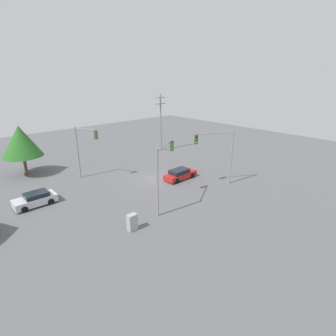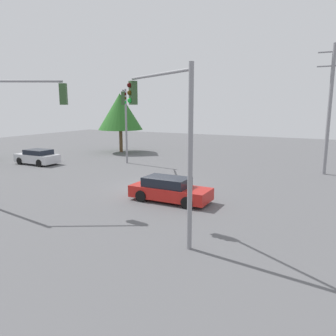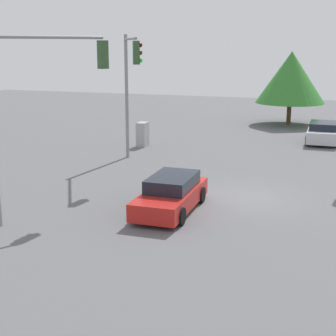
{
  "view_description": "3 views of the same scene",
  "coord_description": "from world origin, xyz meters",
  "px_view_note": "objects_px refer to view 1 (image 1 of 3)",
  "views": [
    {
      "loc": [
        -19.83,
        -24.39,
        12.69
      ],
      "look_at": [
        0.45,
        -2.2,
        1.96
      ],
      "focal_mm": 28.0,
      "sensor_mm": 36.0,
      "label": 1
    },
    {
      "loc": [
        10.55,
        -17.8,
        5.17
      ],
      "look_at": [
        1.95,
        -1.43,
        1.68
      ],
      "focal_mm": 35.0,
      "sensor_mm": 36.0,
      "label": 2
    },
    {
      "loc": [
        20.19,
        3.54,
        6.19
      ],
      "look_at": [
        2.02,
        -2.55,
        1.53
      ],
      "focal_mm": 55.0,
      "sensor_mm": 36.0,
      "label": 3
    }
  ],
  "objects_px": {
    "traffic_signal_cross": "(85,144)",
    "traffic_signal_aux": "(218,148)",
    "sedan_red": "(180,174)",
    "traffic_signal_main": "(164,165)",
    "electrical_cabinet": "(132,222)",
    "sedan_silver": "(35,199)"
  },
  "relations": [
    {
      "from": "traffic_signal_cross",
      "to": "traffic_signal_aux",
      "type": "relative_size",
      "value": 1.01
    },
    {
      "from": "sedan_red",
      "to": "traffic_signal_main",
      "type": "xyz_separation_m",
      "value": [
        -6.67,
        -4.37,
        3.94
      ]
    },
    {
      "from": "traffic_signal_main",
      "to": "electrical_cabinet",
      "type": "distance_m",
      "value": 6.18
    },
    {
      "from": "sedan_red",
      "to": "traffic_signal_main",
      "type": "bearing_deg",
      "value": -56.77
    },
    {
      "from": "traffic_signal_main",
      "to": "sedan_silver",
      "type": "bearing_deg",
      "value": 106.07
    },
    {
      "from": "sedan_red",
      "to": "traffic_signal_main",
      "type": "height_order",
      "value": "traffic_signal_main"
    },
    {
      "from": "traffic_signal_cross",
      "to": "sedan_red",
      "type": "bearing_deg",
      "value": 15.39
    },
    {
      "from": "sedan_silver",
      "to": "traffic_signal_cross",
      "type": "bearing_deg",
      "value": -65.87
    },
    {
      "from": "sedan_red",
      "to": "electrical_cabinet",
      "type": "xyz_separation_m",
      "value": [
        -11.36,
        -5.57,
        0.1
      ]
    },
    {
      "from": "sedan_silver",
      "to": "electrical_cabinet",
      "type": "relative_size",
      "value": 2.72
    },
    {
      "from": "sedan_silver",
      "to": "traffic_signal_main",
      "type": "bearing_deg",
      "value": -134.67
    },
    {
      "from": "traffic_signal_main",
      "to": "traffic_signal_cross",
      "type": "height_order",
      "value": "traffic_signal_cross"
    },
    {
      "from": "electrical_cabinet",
      "to": "traffic_signal_cross",
      "type": "bearing_deg",
      "value": 78.8
    },
    {
      "from": "sedan_silver",
      "to": "traffic_signal_aux",
      "type": "xyz_separation_m",
      "value": [
        18.0,
        -9.15,
        3.93
      ]
    },
    {
      "from": "traffic_signal_main",
      "to": "electrical_cabinet",
      "type": "bearing_deg",
      "value": 165.14
    },
    {
      "from": "traffic_signal_aux",
      "to": "sedan_red",
      "type": "bearing_deg",
      "value": -34.79
    },
    {
      "from": "sedan_red",
      "to": "electrical_cabinet",
      "type": "height_order",
      "value": "electrical_cabinet"
    },
    {
      "from": "traffic_signal_aux",
      "to": "traffic_signal_cross",
      "type": "bearing_deg",
      "value": -19.12
    },
    {
      "from": "sedan_red",
      "to": "traffic_signal_cross",
      "type": "relative_size",
      "value": 0.67
    },
    {
      "from": "electrical_cabinet",
      "to": "sedan_silver",
      "type": "bearing_deg",
      "value": 114.13
    },
    {
      "from": "sedan_silver",
      "to": "traffic_signal_main",
      "type": "relative_size",
      "value": 0.61
    },
    {
      "from": "traffic_signal_aux",
      "to": "sedan_silver",
      "type": "bearing_deg",
      "value": 3.68
    }
  ]
}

